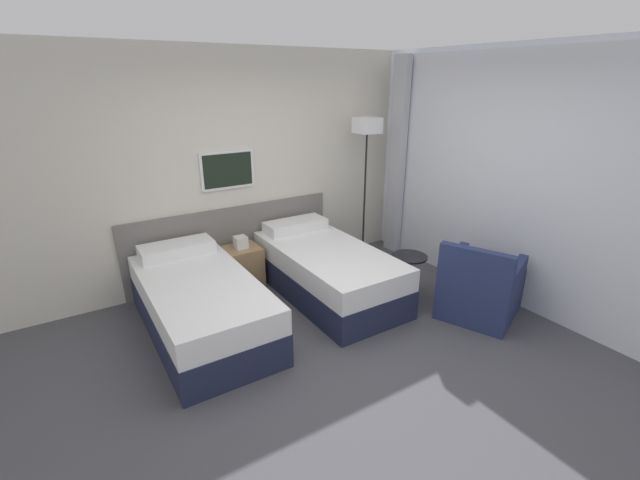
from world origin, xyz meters
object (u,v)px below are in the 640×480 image
object	(u,v)px
bed_near_window	(327,270)
nightstand	(242,266)
floor_lamp	(367,139)
bed_near_door	(201,304)
side_table	(409,269)
armchair	(480,289)

from	to	relation	value
bed_near_window	nightstand	size ratio (longest dim) A/B	3.12
bed_near_window	floor_lamp	size ratio (longest dim) A/B	1.02
nightstand	bed_near_door	bearing A→B (deg)	-135.41
floor_lamp	side_table	xyz separation A→B (m)	(-0.25, -1.15, -1.29)
floor_lamp	side_table	bearing A→B (deg)	-102.21
floor_lamp	bed_near_window	bearing A→B (deg)	-149.17
side_table	armchair	world-z (taller)	armchair
bed_near_door	armchair	distance (m)	2.85
bed_near_door	nightstand	world-z (taller)	bed_near_door
nightstand	side_table	bearing A→B (deg)	-41.58
bed_near_door	nightstand	size ratio (longest dim) A/B	3.12
floor_lamp	armchair	distance (m)	2.28
nightstand	floor_lamp	xyz separation A→B (m)	(1.71, -0.14, 1.39)
side_table	armchair	bearing A→B (deg)	-61.27
side_table	bed_near_door	bearing A→B (deg)	165.40
bed_near_door	bed_near_window	bearing A→B (deg)	0.00
bed_near_door	side_table	size ratio (longest dim) A/B	3.80
nightstand	side_table	world-z (taller)	nightstand
bed_near_door	bed_near_window	xyz separation A→B (m)	(1.47, 0.00, 0.00)
bed_near_door	bed_near_window	world-z (taller)	same
bed_near_door	floor_lamp	world-z (taller)	floor_lamp
armchair	nightstand	bearing A→B (deg)	20.32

